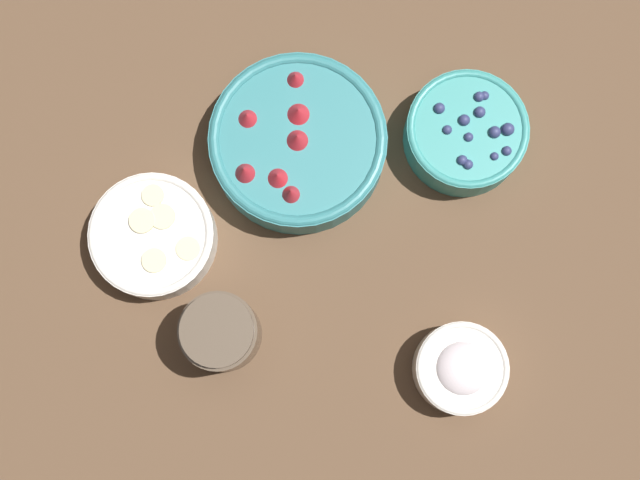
{
  "coord_description": "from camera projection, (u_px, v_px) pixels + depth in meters",
  "views": [
    {
      "loc": [
        -0.11,
        0.2,
        1.11
      ],
      "look_at": [
        -0.08,
        0.03,
        0.04
      ],
      "focal_mm": 50.0,
      "sensor_mm": 36.0,
      "label": 1
    }
  ],
  "objects": [
    {
      "name": "bowl_bananas",
      "position": [
        153.0,
        236.0,
        1.09
      ],
      "size": [
        0.15,
        0.15,
        0.05
      ],
      "color": "white",
      "rests_on": "ground_plane"
    },
    {
      "name": "bowl_cream",
      "position": [
        461.0,
        368.0,
        1.06
      ],
      "size": [
        0.11,
        0.11,
        0.06
      ],
      "color": "silver",
      "rests_on": "ground_plane"
    },
    {
      "name": "bowl_blueberries",
      "position": [
        466.0,
        133.0,
        1.11
      ],
      "size": [
        0.15,
        0.15,
        0.06
      ],
      "color": "teal",
      "rests_on": "ground_plane"
    },
    {
      "name": "jar_chocolate",
      "position": [
        221.0,
        333.0,
        1.06
      ],
      "size": [
        0.09,
        0.09,
        0.09
      ],
      "color": "brown",
      "rests_on": "ground_plane"
    },
    {
      "name": "ground_plane",
      "position": [
        261.0,
        206.0,
        1.13
      ],
      "size": [
        4.0,
        4.0,
        0.0
      ],
      "primitive_type": "plane",
      "color": "brown"
    },
    {
      "name": "bowl_strawberries",
      "position": [
        298.0,
        143.0,
        1.1
      ],
      "size": [
        0.22,
        0.22,
        0.08
      ],
      "color": "teal",
      "rests_on": "ground_plane"
    }
  ]
}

